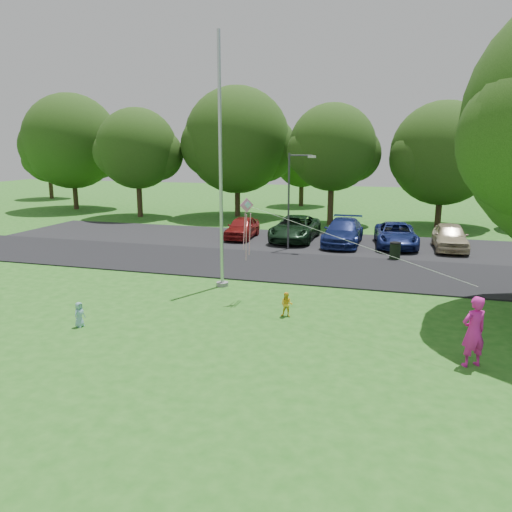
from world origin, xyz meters
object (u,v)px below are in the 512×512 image
(street_lamp, at_px, (293,193))
(trash_can, at_px, (395,251))
(flagpole, at_px, (221,186))
(kite, at_px, (253,219))
(child_blue, at_px, (79,314))
(child_yellow, at_px, (287,305))
(woman, at_px, (474,332))

(street_lamp, xyz_separation_m, trash_can, (5.60, -0.89, -2.76))
(flagpole, xyz_separation_m, street_lamp, (1.19, 7.99, -0.95))
(street_lamp, bearing_deg, kite, -82.67)
(flagpole, xyz_separation_m, kite, (1.86, -1.72, -1.05))
(street_lamp, distance_m, child_blue, 14.63)
(street_lamp, distance_m, child_yellow, 11.54)
(trash_can, relative_size, woman, 0.47)
(trash_can, height_order, woman, woman)
(street_lamp, bearing_deg, child_blue, -102.52)
(street_lamp, bearing_deg, trash_can, -5.60)
(woman, height_order, kite, kite)
(trash_can, bearing_deg, flagpole, -133.73)
(child_yellow, relative_size, kite, 0.11)
(flagpole, height_order, child_blue, flagpole)
(child_yellow, bearing_deg, street_lamp, 100.89)
(flagpole, distance_m, trash_can, 10.50)
(street_lamp, height_order, trash_can, street_lamp)
(trash_can, xyz_separation_m, kite, (-4.93, -8.82, 2.66))
(child_blue, bearing_deg, trash_can, -26.97)
(flagpole, relative_size, kite, 1.31)
(kite, bearing_deg, trash_can, 21.16)
(woman, height_order, child_blue, woman)
(woman, relative_size, kite, 0.25)
(child_yellow, relative_size, child_blue, 1.05)
(trash_can, height_order, kite, kite)
(flagpole, height_order, trash_can, flagpole)
(flagpole, bearing_deg, child_blue, -115.30)
(trash_can, distance_m, child_yellow, 10.63)
(child_blue, xyz_separation_m, kite, (4.61, 4.10, 2.71))
(street_lamp, height_order, woman, street_lamp)
(street_lamp, xyz_separation_m, child_blue, (-3.94, -13.81, -2.80))
(street_lamp, relative_size, child_blue, 6.50)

